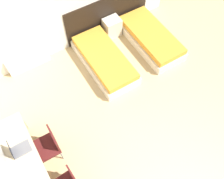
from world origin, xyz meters
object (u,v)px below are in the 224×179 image
nightstand (112,27)px  bed_near_door (151,38)px  bed_near_window (104,60)px  chair_near_laptop (48,145)px  laptop (18,150)px

nightstand → bed_near_door: bearing=-48.3°
bed_near_door → bed_near_window: bearing=180.0°
bed_near_window → bed_near_door: same height
bed_near_door → nightstand: size_ratio=3.67×
bed_near_door → chair_near_laptop: 3.74m
chair_near_laptop → bed_near_window: bearing=35.3°
laptop → bed_near_door: bearing=19.0°
chair_near_laptop → laptop: size_ratio=2.59×
bed_near_window → chair_near_laptop: chair_near_laptop is taller
bed_near_window → chair_near_laptop: size_ratio=2.19×
chair_near_laptop → bed_near_door: bearing=23.1°
bed_near_window → laptop: 2.91m
nightstand → laptop: bearing=-146.8°
nightstand → bed_near_window: bearing=-131.7°
bed_near_door → chair_near_laptop: size_ratio=2.19×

